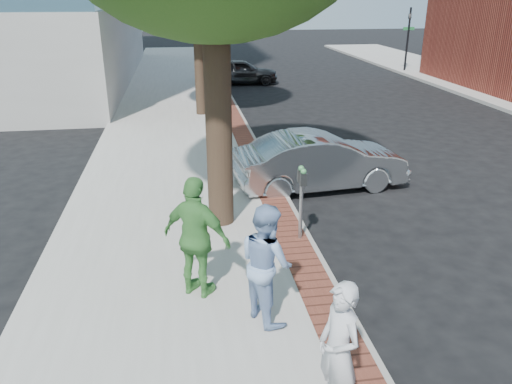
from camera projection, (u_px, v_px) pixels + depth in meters
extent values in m
plane|color=black|center=(265.00, 271.00, 8.90)|extent=(120.00, 120.00, 0.00)
cube|color=#9E9991|center=(177.00, 145.00, 16.00)|extent=(5.00, 60.00, 0.15)
cube|color=brown|center=(245.00, 140.00, 16.28)|extent=(0.60, 60.00, 0.01)
cube|color=gray|center=(255.00, 141.00, 16.36)|extent=(0.10, 60.00, 0.15)
cylinder|color=black|center=(216.00, 43.00, 28.50)|extent=(0.12, 0.12, 3.80)
imported|color=black|center=(215.00, 23.00, 28.09)|extent=(0.18, 0.15, 0.90)
cube|color=#1E7238|center=(216.00, 31.00, 28.23)|extent=(0.70, 0.03, 0.18)
cylinder|color=black|center=(407.00, 41.00, 30.13)|extent=(0.12, 0.12, 3.80)
imported|color=black|center=(410.00, 21.00, 29.72)|extent=(0.18, 0.15, 0.90)
cube|color=#1E7238|center=(409.00, 29.00, 29.87)|extent=(0.70, 0.03, 0.18)
cylinder|color=black|center=(219.00, 118.00, 9.68)|extent=(0.52, 0.52, 4.40)
cylinder|color=black|center=(200.00, 64.00, 19.06)|extent=(0.40, 0.40, 3.85)
cylinder|color=gray|center=(301.00, 211.00, 9.55)|extent=(0.07, 0.07, 1.15)
cube|color=#2D3030|center=(303.00, 179.00, 9.21)|extent=(0.12, 0.14, 0.24)
cube|color=#2D3030|center=(301.00, 176.00, 9.37)|extent=(0.12, 0.14, 0.24)
sphere|color=#3F8C4C|center=(304.00, 171.00, 9.15)|extent=(0.11, 0.11, 0.11)
sphere|color=#3F8C4C|center=(301.00, 168.00, 9.32)|extent=(0.11, 0.11, 0.11)
imported|color=#BABABF|center=(339.00, 350.00, 5.47)|extent=(0.57, 0.70, 1.66)
imported|color=#829FCA|center=(266.00, 263.00, 7.10)|extent=(0.97, 1.07, 1.80)
imported|color=#499041|center=(197.00, 238.00, 7.62)|extent=(1.22, 1.05, 1.97)
imported|color=#AAADB1|center=(320.00, 161.00, 12.44)|extent=(4.42, 1.93, 1.41)
imported|color=black|center=(241.00, 71.00, 26.74)|extent=(4.01, 1.78, 1.34)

